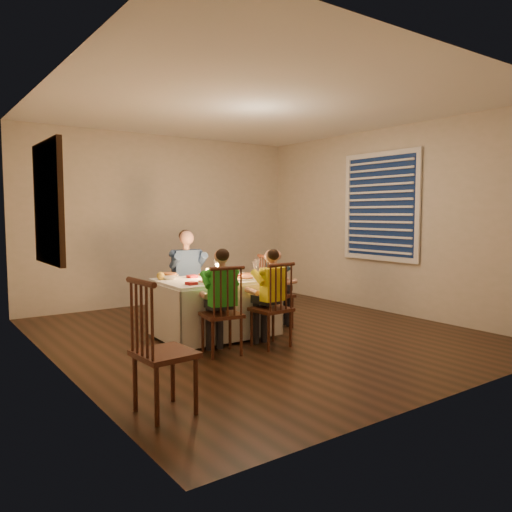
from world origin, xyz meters
TOP-DOWN VIEW (x-y plane):
  - ground at (0.00, 0.00)m, footprint 5.00×5.00m
  - wall_left at (-2.25, 0.00)m, footprint 0.02×5.00m
  - wall_right at (2.25, 0.00)m, footprint 0.02×5.00m
  - wall_back at (0.00, 2.50)m, footprint 4.50×0.02m
  - ceiling at (0.00, 0.00)m, footprint 5.00×5.00m
  - dining_table at (-0.49, 0.17)m, footprint 1.31×0.97m
  - chair_adult at (-0.47, 0.87)m, footprint 0.41×0.39m
  - chair_near_left at (-0.80, -0.50)m, footprint 0.42×0.41m
  - chair_near_right at (-0.23, -0.55)m, footprint 0.39×0.37m
  - chair_end at (0.38, 0.15)m, footprint 0.41×0.42m
  - chair_extra at (-1.90, -1.52)m, footprint 0.40×0.42m
  - adult at (-0.47, 0.87)m, footprint 0.47×0.44m
  - child_green at (-0.80, -0.50)m, footprint 0.40×0.37m
  - child_yellow at (-0.23, -0.55)m, footprint 0.35×0.32m
  - child_teal at (0.38, 0.15)m, footprint 0.31×0.33m
  - setting_adult at (-0.46, 0.41)m, footprint 0.27×0.27m
  - setting_green at (-0.74, -0.09)m, footprint 0.27×0.27m
  - setting_yellow at (-0.24, -0.09)m, footprint 0.27×0.27m
  - setting_teal at (-0.04, 0.15)m, footprint 0.27×0.27m
  - candle_left at (-0.58, 0.18)m, footprint 0.06×0.06m
  - candle_right at (-0.43, 0.17)m, footprint 0.06×0.06m
  - squash at (-1.01, 0.46)m, footprint 0.09×0.09m
  - orange_fruit at (-0.26, 0.21)m, footprint 0.08×0.08m
  - serving_bowl at (-0.90, 0.47)m, footprint 0.28×0.28m
  - wall_mirror at (-2.22, 0.30)m, footprint 0.06×0.95m
  - window_blinds at (2.21, 0.10)m, footprint 0.07×1.34m

SIDE VIEW (x-z plane):
  - ground at x=0.00m, z-range 0.00..0.00m
  - chair_adult at x=-0.47m, z-range -0.45..0.45m
  - chair_near_left at x=-0.80m, z-range -0.45..0.45m
  - chair_near_right at x=-0.23m, z-range -0.45..0.45m
  - chair_end at x=0.38m, z-range -0.45..0.45m
  - chair_extra at x=-1.90m, z-range -0.48..0.48m
  - adult at x=-0.47m, z-range -0.60..0.60m
  - child_green at x=-0.80m, z-range -0.53..0.53m
  - child_yellow at x=-0.23m, z-range -0.52..0.52m
  - child_teal at x=0.38m, z-range -0.48..0.48m
  - dining_table at x=-0.49m, z-range 0.16..0.79m
  - setting_adult at x=-0.46m, z-range 0.66..0.68m
  - setting_green at x=-0.74m, z-range 0.66..0.68m
  - setting_yellow at x=-0.24m, z-range 0.66..0.68m
  - setting_teal at x=-0.04m, z-range 0.66..0.68m
  - serving_bowl at x=-0.90m, z-range 0.66..0.71m
  - orange_fruit at x=-0.26m, z-range 0.66..0.74m
  - squash at x=-1.01m, z-range 0.66..0.75m
  - candle_left at x=-0.58m, z-range 0.66..0.76m
  - candle_right at x=-0.43m, z-range 0.66..0.76m
  - wall_left at x=-2.25m, z-range 0.00..2.60m
  - wall_right at x=2.25m, z-range 0.00..2.60m
  - wall_back at x=0.00m, z-range 0.00..2.60m
  - wall_mirror at x=-2.22m, z-range 0.92..2.08m
  - window_blinds at x=2.21m, z-range 0.73..2.27m
  - ceiling at x=0.00m, z-range 2.60..2.60m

